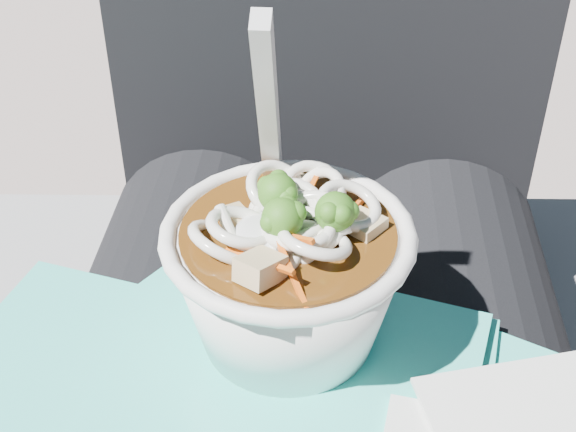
{
  "coord_description": "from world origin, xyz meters",
  "views": [
    {
      "loc": [
        0.01,
        -0.33,
        0.95
      ],
      "look_at": [
        -0.01,
        0.01,
        0.7
      ],
      "focal_mm": 50.0,
      "sensor_mm": 36.0,
      "label": 1
    }
  ],
  "objects": [
    {
      "name": "person_body",
      "position": [
        0.0,
        0.09,
        0.54
      ],
      "size": [
        0.34,
        0.94,
        0.99
      ],
      "color": "black",
      "rests_on": "ground"
    },
    {
      "name": "udon_bowl",
      "position": [
        -0.01,
        0.01,
        0.66
      ],
      "size": [
        0.16,
        0.16,
        0.19
      ],
      "color": "silver",
      "rests_on": "plastic_bag"
    },
    {
      "name": "plastic_bag",
      "position": [
        -0.02,
        -0.03,
        0.61
      ],
      "size": [
        0.37,
        0.28,
        0.02
      ],
      "color": "#2EC0AF",
      "rests_on": "lap"
    }
  ]
}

